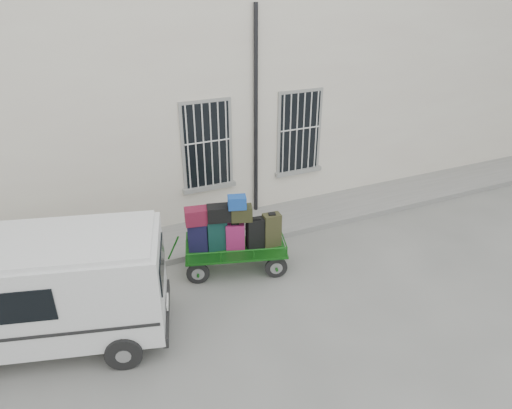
{
  "coord_description": "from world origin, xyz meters",
  "views": [
    {
      "loc": [
        -3.8,
        -7.71,
        6.13
      ],
      "look_at": [
        0.1,
        1.0,
        1.35
      ],
      "focal_mm": 32.0,
      "sensor_mm": 36.0,
      "label": 1
    }
  ],
  "objects": [
    {
      "name": "luggage_cart",
      "position": [
        -0.68,
        0.58,
        0.94
      ],
      "size": [
        2.71,
        1.64,
        1.92
      ],
      "rotation": [
        0.0,
        0.0,
        -0.29
      ],
      "color": "black",
      "rests_on": "ground"
    },
    {
      "name": "van",
      "position": [
        -4.59,
        -0.19,
        1.24
      ],
      "size": [
        4.6,
        2.85,
        2.16
      ],
      "rotation": [
        0.0,
        0.0,
        -0.26
      ],
      "color": "silver",
      "rests_on": "ground"
    },
    {
      "name": "building",
      "position": [
        0.0,
        5.5,
        3.0
      ],
      "size": [
        24.0,
        5.15,
        6.0
      ],
      "color": "beige",
      "rests_on": "ground"
    },
    {
      "name": "ground",
      "position": [
        0.0,
        0.0,
        0.0
      ],
      "size": [
        80.0,
        80.0,
        0.0
      ],
      "primitive_type": "plane",
      "color": "slate",
      "rests_on": "ground"
    },
    {
      "name": "sidewalk",
      "position": [
        0.0,
        2.2,
        0.07
      ],
      "size": [
        24.0,
        1.7,
        0.15
      ],
      "primitive_type": "cube",
      "color": "slate",
      "rests_on": "ground"
    }
  ]
}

